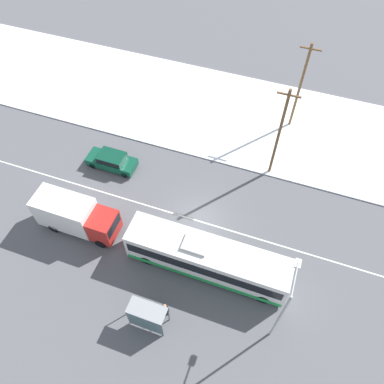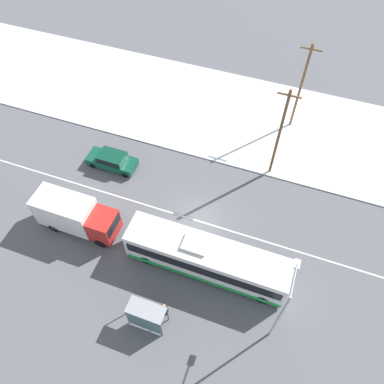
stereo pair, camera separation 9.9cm
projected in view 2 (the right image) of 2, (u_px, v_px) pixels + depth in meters
name	position (u px, v px, depth m)	size (l,w,h in m)	color
ground_plane	(199.00, 221.00, 31.01)	(120.00, 120.00, 0.00)	#56565B
snow_lot	(241.00, 117.00, 38.30)	(80.00, 13.13, 0.12)	white
lane_marking_center	(199.00, 221.00, 31.01)	(60.00, 0.12, 0.00)	silver
city_bus	(207.00, 258.00, 27.27)	(12.01, 2.57, 3.26)	white
box_truck	(75.00, 214.00, 29.28)	(6.54, 2.30, 3.27)	silver
sedan_car	(112.00, 160.00, 33.89)	(4.53, 1.80, 1.52)	#0F4733
pedestrian_at_stop	(164.00, 309.00, 25.62)	(0.62, 0.28, 1.72)	#23232D
bus_shelter	(145.00, 317.00, 24.67)	(2.57, 1.20, 2.40)	gray
streetlamp	(283.00, 305.00, 22.33)	(0.36, 2.52, 7.00)	#9EA3A8
utility_pole_roadside	(279.00, 134.00, 30.22)	(1.80, 0.24, 9.27)	brown
utility_pole_snowlot	(301.00, 87.00, 33.92)	(1.80, 0.24, 9.04)	brown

